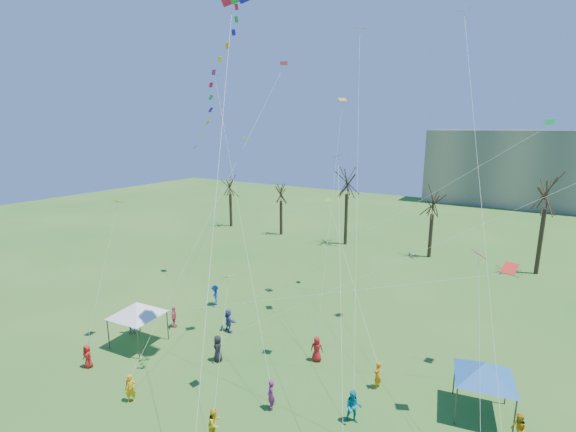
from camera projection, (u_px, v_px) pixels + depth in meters
The scene contains 6 objects.
bare_tree_row at pixel (456, 204), 45.99m from camera, with size 68.82×7.96×11.18m.
big_box_kite at pixel (220, 82), 21.52m from camera, with size 3.40×5.63×22.48m.
canopy_tent_white at pixel (137, 309), 28.68m from camera, with size 4.38×4.38×3.30m.
canopy_tent_blue at pixel (485, 370), 21.57m from camera, with size 4.15×4.15×3.16m.
festival_crowd at pixel (262, 367), 25.02m from camera, with size 26.97×13.32×1.86m.
small_kites_aloft at pixel (335, 156), 26.60m from camera, with size 30.93×19.89×33.59m.
Camera 1 is at (11.85, -12.22, 15.45)m, focal length 25.00 mm.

